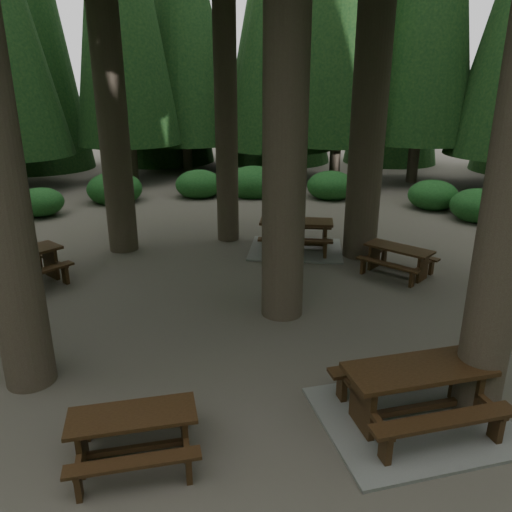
% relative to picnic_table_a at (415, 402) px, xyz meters
% --- Properties ---
extents(ground, '(80.00, 80.00, 0.00)m').
position_rel_picnic_table_a_xyz_m(ground, '(-3.10, 2.91, -0.31)').
color(ground, '#554E45').
rests_on(ground, ground).
extents(picnic_table_a, '(3.22, 3.00, 0.87)m').
position_rel_picnic_table_a_xyz_m(picnic_table_a, '(0.00, 0.00, 0.00)').
color(picnic_table_a, gray).
rests_on(picnic_table_a, ground).
extents(picnic_table_b, '(2.29, 2.43, 0.83)m').
position_rel_picnic_table_a_xyz_m(picnic_table_b, '(-8.48, 3.39, 0.24)').
color(picnic_table_b, '#331F0F').
rests_on(picnic_table_b, ground).
extents(picnic_table_c, '(2.73, 2.31, 0.87)m').
position_rel_picnic_table_a_xyz_m(picnic_table_c, '(-2.46, 7.21, 0.00)').
color(picnic_table_c, gray).
rests_on(picnic_table_c, ground).
extents(picnic_table_d, '(2.05, 1.95, 0.70)m').
position_rel_picnic_table_a_xyz_m(picnic_table_d, '(0.21, 5.82, 0.15)').
color(picnic_table_d, '#331F0F').
rests_on(picnic_table_d, ground).
extents(picnic_table_e, '(1.94, 1.78, 0.68)m').
position_rel_picnic_table_a_xyz_m(picnic_table_e, '(-3.55, -1.43, 0.14)').
color(picnic_table_e, '#331F0F').
rests_on(picnic_table_e, ground).
extents(shrub_ring, '(23.86, 24.64, 1.49)m').
position_rel_picnic_table_a_xyz_m(shrub_ring, '(-2.39, 3.66, 0.09)').
color(shrub_ring, '#1B4F1C').
rests_on(shrub_ring, ground).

